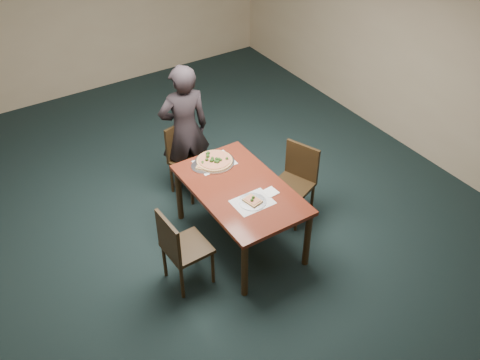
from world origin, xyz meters
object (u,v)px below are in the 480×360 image
slice_plate_near (252,201)px  slice_plate_far (204,166)px  chair_far (186,155)px  chair_right (296,178)px  dining_table (240,194)px  chair_left (180,246)px  pizza_pan (214,161)px  diner (184,130)px

slice_plate_near → slice_plate_far: bearing=98.1°
chair_far → chair_right: bearing=-67.4°
dining_table → chair_right: size_ratio=1.65×
slice_plate_far → chair_far: bearing=81.6°
dining_table → chair_left: size_ratio=1.65×
pizza_pan → slice_plate_near: size_ratio=1.59×
pizza_pan → diner: bearing=91.5°
slice_plate_far → diner: bearing=79.8°
pizza_pan → slice_plate_near: 0.80m
chair_far → slice_plate_far: chair_far is taller
dining_table → slice_plate_far: bearing=104.3°
chair_left → slice_plate_far: chair_left is taller
dining_table → slice_plate_far: size_ratio=5.36×
chair_right → slice_plate_near: chair_right is taller
dining_table → diner: (-0.02, 1.20, 0.17)m
dining_table → chair_left: 0.88m
chair_far → diner: size_ratio=0.55×
chair_right → slice_plate_far: chair_right is taller
dining_table → chair_left: chair_left is taller
dining_table → chair_far: 1.14m
chair_left → pizza_pan: chair_left is taller
diner → slice_plate_near: bearing=99.0°
chair_right → pizza_pan: 0.96m
chair_far → slice_plate_near: size_ratio=3.25×
diner → slice_plate_far: 0.68m
chair_right → chair_left: bearing=-102.7°
slice_plate_near → pizza_pan: bearing=88.2°
chair_right → diner: (-0.81, 1.15, 0.32)m
slice_plate_near → slice_plate_far: (-0.11, 0.80, -0.00)m
chair_right → slice_plate_far: size_ratio=3.25×
diner → pizza_pan: bearing=100.8°
pizza_pan → slice_plate_near: (-0.02, -0.80, -0.01)m
diner → slice_plate_near: 1.47m
chair_left → slice_plate_near: (0.82, -0.06, 0.25)m
diner → pizza_pan: (0.02, -0.67, -0.06)m
dining_table → chair_left: bearing=-165.9°
dining_table → diner: 1.21m
chair_far → diner: 0.33m
chair_left → chair_right: 1.65m
chair_right → slice_plate_near: (-0.82, -0.31, 0.25)m
slice_plate_near → slice_plate_far: size_ratio=1.00×
chair_left → chair_right: bearing=-83.4°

